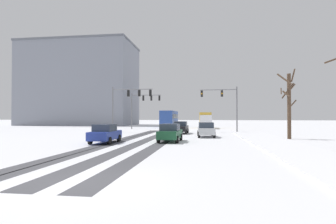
{
  "coord_description": "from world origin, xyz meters",
  "views": [
    {
      "loc": [
        4.39,
        -8.92,
        2.3
      ],
      "look_at": [
        0.0,
        22.47,
        2.8
      ],
      "focal_mm": 28.77,
      "sensor_mm": 36.0,
      "label": 1
    }
  ],
  "objects_px": {
    "traffic_signal_near_right": "(224,100)",
    "bare_tree_sidewalk_mid": "(289,103)",
    "car_dark_green_third": "(170,133)",
    "car_blue_fourth": "(105,134)",
    "traffic_signal_near_left": "(128,99)",
    "car_black_lead": "(181,127)",
    "box_truck_delivery": "(205,120)",
    "bus_oncoming": "(169,118)",
    "office_building_far_left_block": "(80,85)",
    "traffic_signal_far_left": "(143,103)",
    "car_silver_second": "(206,130)"
  },
  "relations": [
    {
      "from": "traffic_signal_near_right",
      "to": "bare_tree_sidewalk_mid",
      "type": "relative_size",
      "value": 0.92
    },
    {
      "from": "car_dark_green_third",
      "to": "bare_tree_sidewalk_mid",
      "type": "distance_m",
      "value": 12.76
    },
    {
      "from": "traffic_signal_near_right",
      "to": "car_blue_fourth",
      "type": "relative_size",
      "value": 1.58
    },
    {
      "from": "traffic_signal_near_left",
      "to": "car_black_lead",
      "type": "bearing_deg",
      "value": -11.17
    },
    {
      "from": "traffic_signal_near_left",
      "to": "box_truck_delivery",
      "type": "height_order",
      "value": "traffic_signal_near_left"
    },
    {
      "from": "traffic_signal_near_left",
      "to": "box_truck_delivery",
      "type": "bearing_deg",
      "value": 53.72
    },
    {
      "from": "traffic_signal_near_right",
      "to": "traffic_signal_near_left",
      "type": "relative_size",
      "value": 1.0
    },
    {
      "from": "bus_oncoming",
      "to": "office_building_far_left_block",
      "type": "height_order",
      "value": "office_building_far_left_block"
    },
    {
      "from": "traffic_signal_far_left",
      "to": "car_dark_green_third",
      "type": "distance_m",
      "value": 24.85
    },
    {
      "from": "car_black_lead",
      "to": "box_truck_delivery",
      "type": "xyz_separation_m",
      "value": [
        3.2,
        16.19,
        0.82
      ]
    },
    {
      "from": "car_black_lead",
      "to": "bus_oncoming",
      "type": "height_order",
      "value": "bus_oncoming"
    },
    {
      "from": "traffic_signal_far_left",
      "to": "car_black_lead",
      "type": "xyz_separation_m",
      "value": [
        7.82,
        -11.72,
        -3.95
      ]
    },
    {
      "from": "traffic_signal_near_right",
      "to": "car_dark_green_third",
      "type": "distance_m",
      "value": 16.6
    },
    {
      "from": "car_black_lead",
      "to": "car_silver_second",
      "type": "height_order",
      "value": "same"
    },
    {
      "from": "car_black_lead",
      "to": "car_blue_fourth",
      "type": "relative_size",
      "value": 1.0
    },
    {
      "from": "bus_oncoming",
      "to": "bare_tree_sidewalk_mid",
      "type": "height_order",
      "value": "bare_tree_sidewalk_mid"
    },
    {
      "from": "bus_oncoming",
      "to": "car_silver_second",
      "type": "bearing_deg",
      "value": -73.61
    },
    {
      "from": "bus_oncoming",
      "to": "box_truck_delivery",
      "type": "bearing_deg",
      "value": -28.5
    },
    {
      "from": "car_blue_fourth",
      "to": "box_truck_delivery",
      "type": "xyz_separation_m",
      "value": [
        8.49,
        29.54,
        0.82
      ]
    },
    {
      "from": "traffic_signal_near_right",
      "to": "traffic_signal_near_left",
      "type": "bearing_deg",
      "value": -171.14
    },
    {
      "from": "car_silver_second",
      "to": "traffic_signal_near_right",
      "type": "bearing_deg",
      "value": 74.14
    },
    {
      "from": "traffic_signal_near_left",
      "to": "office_building_far_left_block",
      "type": "bearing_deg",
      "value": 126.12
    },
    {
      "from": "car_dark_green_third",
      "to": "bare_tree_sidewalk_mid",
      "type": "bearing_deg",
      "value": 22.02
    },
    {
      "from": "traffic_signal_far_left",
      "to": "car_blue_fourth",
      "type": "xyz_separation_m",
      "value": [
        2.53,
        -25.07,
        -3.95
      ]
    },
    {
      "from": "traffic_signal_near_left",
      "to": "car_black_lead",
      "type": "xyz_separation_m",
      "value": [
        7.58,
        -1.5,
        -3.97
      ]
    },
    {
      "from": "traffic_signal_near_right",
      "to": "car_dark_green_third",
      "type": "relative_size",
      "value": 1.56
    },
    {
      "from": "car_silver_second",
      "to": "car_dark_green_third",
      "type": "bearing_deg",
      "value": -117.79
    },
    {
      "from": "traffic_signal_near_right",
      "to": "car_black_lead",
      "type": "distance_m",
      "value": 7.86
    },
    {
      "from": "bus_oncoming",
      "to": "car_black_lead",
      "type": "bearing_deg",
      "value": -78.17
    },
    {
      "from": "car_dark_green_third",
      "to": "office_building_far_left_block",
      "type": "bearing_deg",
      "value": 124.52
    },
    {
      "from": "traffic_signal_near_right",
      "to": "car_black_lead",
      "type": "xyz_separation_m",
      "value": [
        -5.87,
        -3.59,
        -3.79
      ]
    },
    {
      "from": "traffic_signal_near_right",
      "to": "car_black_lead",
      "type": "height_order",
      "value": "traffic_signal_near_right"
    },
    {
      "from": "traffic_signal_near_left",
      "to": "car_blue_fourth",
      "type": "relative_size",
      "value": 1.58
    },
    {
      "from": "traffic_signal_near_left",
      "to": "bus_oncoming",
      "type": "height_order",
      "value": "traffic_signal_near_left"
    },
    {
      "from": "car_blue_fourth",
      "to": "office_building_far_left_block",
      "type": "bearing_deg",
      "value": 118.33
    },
    {
      "from": "car_black_lead",
      "to": "box_truck_delivery",
      "type": "relative_size",
      "value": 0.55
    },
    {
      "from": "car_silver_second",
      "to": "office_building_far_left_block",
      "type": "bearing_deg",
      "value": 131.62
    },
    {
      "from": "car_silver_second",
      "to": "car_blue_fourth",
      "type": "relative_size",
      "value": 1.02
    },
    {
      "from": "traffic_signal_near_right",
      "to": "bus_oncoming",
      "type": "height_order",
      "value": "traffic_signal_near_right"
    },
    {
      "from": "bare_tree_sidewalk_mid",
      "to": "car_black_lead",
      "type": "bearing_deg",
      "value": 149.53
    },
    {
      "from": "traffic_signal_far_left",
      "to": "car_blue_fourth",
      "type": "bearing_deg",
      "value": -84.24
    },
    {
      "from": "traffic_signal_near_left",
      "to": "car_dark_green_third",
      "type": "height_order",
      "value": "traffic_signal_near_left"
    },
    {
      "from": "car_black_lead",
      "to": "car_dark_green_third",
      "type": "xyz_separation_m",
      "value": [
        0.1,
        -11.5,
        0.0
      ]
    },
    {
      "from": "traffic_signal_near_right",
      "to": "traffic_signal_far_left",
      "type": "distance_m",
      "value": 15.92
    },
    {
      "from": "car_dark_green_third",
      "to": "bus_oncoming",
      "type": "xyz_separation_m",
      "value": [
        -4.34,
        31.73,
        1.18
      ]
    },
    {
      "from": "traffic_signal_near_right",
      "to": "traffic_signal_far_left",
      "type": "height_order",
      "value": "same"
    },
    {
      "from": "traffic_signal_far_left",
      "to": "car_silver_second",
      "type": "distance_m",
      "value": 20.81
    },
    {
      "from": "car_blue_fourth",
      "to": "office_building_far_left_block",
      "type": "height_order",
      "value": "office_building_far_left_block"
    },
    {
      "from": "traffic_signal_near_left",
      "to": "traffic_signal_near_right",
      "type": "bearing_deg",
      "value": 8.86
    },
    {
      "from": "traffic_signal_far_left",
      "to": "office_building_far_left_block",
      "type": "height_order",
      "value": "office_building_far_left_block"
    }
  ]
}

